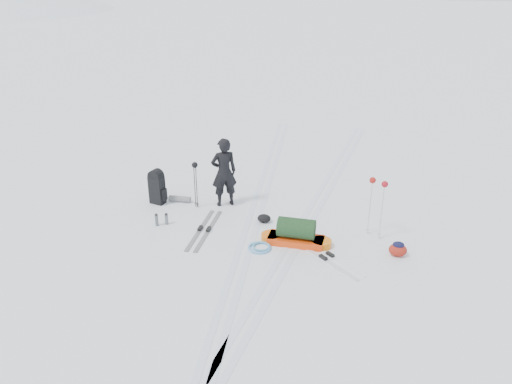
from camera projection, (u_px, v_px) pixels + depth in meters
ground at (250, 232)px, 11.57m from camera, size 200.00×200.00×0.00m
ski_tracks at (282, 218)px, 12.23m from camera, size 3.38×17.97×0.01m
skier at (224, 172)px, 12.57m from camera, size 0.78×0.69×1.80m
pulk_sled at (296, 234)px, 11.02m from camera, size 1.59×0.56×0.60m
expedition_rucksack at (160, 188)px, 12.86m from camera, size 1.03×0.44×0.93m
ski_poles_black at (195, 171)px, 12.40m from camera, size 0.17×0.15×1.23m
ski_poles_silver at (378, 189)px, 10.93m from camera, size 0.40×0.31×1.41m
touring_skis_grey at (204, 230)px, 11.65m from camera, size 0.31×2.03×0.07m
touring_skis_white at (327, 257)px, 10.54m from camera, size 1.69×1.57×0.07m
rope_coil at (260, 247)px, 10.89m from camera, size 0.59×0.59×0.06m
small_daypack at (398, 249)px, 10.57m from camera, size 0.48×0.44×0.33m
thermos_pair at (161, 220)px, 11.85m from camera, size 0.30×0.20×0.31m
stuff_sack at (264, 218)px, 12.00m from camera, size 0.34×0.26×0.20m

